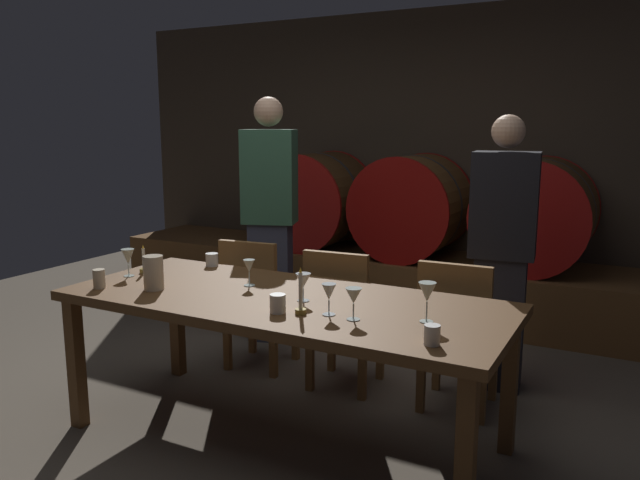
# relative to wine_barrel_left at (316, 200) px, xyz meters

# --- Properties ---
(ground_plane) EXTENTS (8.34, 8.34, 0.00)m
(ground_plane) POSITION_rel_wine_barrel_left_xyz_m (0.97, -2.36, -0.91)
(ground_plane) COLOR brown
(back_wall) EXTENTS (6.41, 0.24, 2.61)m
(back_wall) POSITION_rel_wine_barrel_left_xyz_m (0.97, 0.55, 0.39)
(back_wall) COLOR #473A2D
(back_wall) RESTS_ON ground
(barrel_shelf) EXTENTS (5.77, 0.90, 0.48)m
(barrel_shelf) POSITION_rel_wine_barrel_left_xyz_m (0.97, -0.00, -0.67)
(barrel_shelf) COLOR brown
(barrel_shelf) RESTS_ON ground
(wine_barrel_left) EXTENTS (0.89, 0.78, 0.89)m
(wine_barrel_left) POSITION_rel_wine_barrel_left_xyz_m (0.00, 0.00, 0.00)
(wine_barrel_left) COLOR #513319
(wine_barrel_left) RESTS_ON barrel_shelf
(wine_barrel_center) EXTENTS (0.89, 0.78, 0.89)m
(wine_barrel_center) POSITION_rel_wine_barrel_left_xyz_m (0.94, 0.00, 0.00)
(wine_barrel_center) COLOR brown
(wine_barrel_center) RESTS_ON barrel_shelf
(wine_barrel_right) EXTENTS (0.89, 0.78, 0.89)m
(wine_barrel_right) POSITION_rel_wine_barrel_left_xyz_m (1.96, 0.00, 0.00)
(wine_barrel_right) COLOR brown
(wine_barrel_right) RESTS_ON barrel_shelf
(dining_table) EXTENTS (2.26, 0.93, 0.76)m
(dining_table) POSITION_rel_wine_barrel_left_xyz_m (1.16, -2.49, -0.22)
(dining_table) COLOR brown
(dining_table) RESTS_ON ground
(chair_left) EXTENTS (0.44, 0.44, 0.88)m
(chair_left) POSITION_rel_wine_barrel_left_xyz_m (0.51, -1.77, -0.42)
(chair_left) COLOR brown
(chair_left) RESTS_ON ground
(chair_center) EXTENTS (0.43, 0.43, 0.88)m
(chair_center) POSITION_rel_wine_barrel_left_xyz_m (1.15, -1.80, -0.42)
(chair_center) COLOR brown
(chair_center) RESTS_ON ground
(chair_right) EXTENTS (0.42, 0.42, 0.88)m
(chair_right) POSITION_rel_wine_barrel_left_xyz_m (1.85, -1.77, -0.42)
(chair_right) COLOR brown
(chair_right) RESTS_ON ground
(guest_left) EXTENTS (0.44, 0.35, 1.80)m
(guest_left) POSITION_rel_wine_barrel_left_xyz_m (0.28, -1.23, 0.02)
(guest_left) COLOR #33384C
(guest_left) RESTS_ON ground
(guest_right) EXTENTS (0.41, 0.28, 1.67)m
(guest_right) POSITION_rel_wine_barrel_left_xyz_m (1.98, -1.31, -0.06)
(guest_right) COLOR black
(guest_right) RESTS_ON ground
(candle_left) EXTENTS (0.05, 0.05, 0.17)m
(candle_left) POSITION_rel_wine_barrel_left_xyz_m (0.18, -2.43, -0.11)
(candle_left) COLOR olive
(candle_left) RESTS_ON dining_table
(candle_right) EXTENTS (0.05, 0.05, 0.22)m
(candle_right) POSITION_rel_wine_barrel_left_xyz_m (1.38, -2.70, -0.09)
(candle_right) COLOR olive
(candle_right) RESTS_ON dining_table
(pitcher) EXTENTS (0.10, 0.10, 0.18)m
(pitcher) POSITION_rel_wine_barrel_left_xyz_m (0.49, -2.68, -0.06)
(pitcher) COLOR beige
(pitcher) RESTS_ON dining_table
(wine_glass_far_left) EXTENTS (0.07, 0.07, 0.16)m
(wine_glass_far_left) POSITION_rel_wine_barrel_left_xyz_m (0.16, -2.53, -0.04)
(wine_glass_far_left) COLOR silver
(wine_glass_far_left) RESTS_ON dining_table
(wine_glass_left) EXTENTS (0.06, 0.06, 0.14)m
(wine_glass_left) POSITION_rel_wine_barrel_left_xyz_m (0.88, -2.38, -0.05)
(wine_glass_left) COLOR silver
(wine_glass_left) RESTS_ON dining_table
(wine_glass_center_left) EXTENTS (0.07, 0.07, 0.14)m
(wine_glass_center_left) POSITION_rel_wine_barrel_left_xyz_m (1.28, -2.50, -0.05)
(wine_glass_center_left) COLOR white
(wine_glass_center_left) RESTS_ON dining_table
(wine_glass_center_right) EXTENTS (0.07, 0.07, 0.15)m
(wine_glass_center_right) POSITION_rel_wine_barrel_left_xyz_m (1.50, -2.65, -0.05)
(wine_glass_center_right) COLOR white
(wine_glass_center_right) RESTS_ON dining_table
(wine_glass_right) EXTENTS (0.07, 0.07, 0.14)m
(wine_glass_right) POSITION_rel_wine_barrel_left_xyz_m (1.62, -2.66, -0.05)
(wine_glass_right) COLOR silver
(wine_glass_right) RESTS_ON dining_table
(wine_glass_far_right) EXTENTS (0.08, 0.08, 0.18)m
(wine_glass_far_right) POSITION_rel_wine_barrel_left_xyz_m (1.92, -2.54, -0.02)
(wine_glass_far_right) COLOR silver
(wine_glass_far_right) RESTS_ON dining_table
(cup_far_left) EXTENTS (0.06, 0.06, 0.10)m
(cup_far_left) POSITION_rel_wine_barrel_left_xyz_m (0.21, -2.80, -0.10)
(cup_far_left) COLOR beige
(cup_far_left) RESTS_ON dining_table
(cup_center_left) EXTENTS (0.08, 0.08, 0.08)m
(cup_center_left) POSITION_rel_wine_barrel_left_xyz_m (0.41, -2.10, -0.11)
(cup_center_left) COLOR white
(cup_center_left) RESTS_ON dining_table
(cup_center_right) EXTENTS (0.07, 0.07, 0.09)m
(cup_center_right) POSITION_rel_wine_barrel_left_xyz_m (1.27, -2.72, -0.11)
(cup_center_right) COLOR white
(cup_center_right) RESTS_ON dining_table
(cup_far_right) EXTENTS (0.06, 0.06, 0.08)m
(cup_far_right) POSITION_rel_wine_barrel_left_xyz_m (2.03, -2.80, -0.11)
(cup_far_right) COLOR white
(cup_far_right) RESTS_ON dining_table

